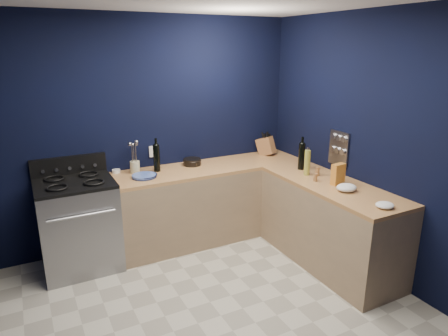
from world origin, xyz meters
TOP-DOWN VIEW (x-y plane):
  - floor at (0.00, 0.00)m, footprint 3.50×3.50m
  - wall_back at (0.00, 1.76)m, footprint 3.50×0.02m
  - wall_right at (1.76, 0.00)m, footprint 0.02×3.50m
  - wall_front at (0.00, -1.76)m, footprint 3.50×0.02m
  - cab_back at (0.60, 1.44)m, footprint 2.30×0.63m
  - top_back at (0.60, 1.44)m, footprint 2.30×0.63m
  - cab_right at (1.44, 0.29)m, footprint 0.63×1.67m
  - top_right at (1.44, 0.29)m, footprint 0.63×1.67m
  - gas_range at (-0.93, 1.42)m, footprint 0.76×0.66m
  - oven_door at (-0.93, 1.10)m, footprint 0.59×0.02m
  - cooktop at (-0.93, 1.42)m, footprint 0.76×0.66m
  - backguard at (-0.93, 1.72)m, footprint 0.76×0.06m
  - spice_panel at (1.74, 0.55)m, footprint 0.02×0.28m
  - wall_outlet at (0.00, 1.74)m, footprint 0.09×0.02m
  - plate_stack at (-0.22, 1.38)m, footprint 0.29×0.29m
  - ramekin at (-0.45, 1.69)m, footprint 0.12×0.12m
  - utensil_crock at (-0.26, 1.59)m, footprint 0.12×0.12m
  - wine_bottle_back at (-0.02, 1.53)m, footprint 0.10×0.10m
  - lemon_basket at (0.42, 1.57)m, footprint 0.21×0.21m
  - knife_block at (1.46, 1.58)m, footprint 0.23×0.29m
  - wine_bottle_right at (1.46, 0.84)m, footprint 0.09×0.09m
  - oil_bottle at (1.39, 0.64)m, footprint 0.08×0.08m
  - spice_jar_near at (1.47, 0.57)m, footprint 0.06×0.06m
  - spice_jar_far at (1.33, 0.43)m, footprint 0.05×0.05m
  - crouton_bag at (1.46, 0.25)m, footprint 0.16×0.09m
  - towel_front at (1.40, 0.06)m, footprint 0.25×0.24m
  - towel_end at (1.40, -0.41)m, footprint 0.20×0.19m

SIDE VIEW (x-z plane):
  - floor at x=0.00m, z-range -0.02..0.00m
  - cab_back at x=0.60m, z-range 0.00..0.86m
  - cab_right at x=1.44m, z-range 0.00..0.86m
  - oven_door at x=-0.93m, z-range 0.24..0.66m
  - gas_range at x=-0.93m, z-range 0.00..0.92m
  - top_back at x=0.60m, z-range 0.86..0.90m
  - top_right at x=1.44m, z-range 0.86..0.90m
  - plate_stack at x=-0.22m, z-range 0.90..0.93m
  - ramekin at x=-0.45m, z-range 0.90..0.94m
  - towel_end at x=1.40m, z-range 0.90..0.95m
  - cooktop at x=-0.93m, z-range 0.92..0.95m
  - towel_front at x=1.40m, z-range 0.90..0.97m
  - lemon_basket at x=0.42m, z-range 0.90..0.98m
  - spice_jar_far at x=1.33m, z-range 0.90..0.98m
  - spice_jar_near at x=1.47m, z-range 0.90..1.00m
  - utensil_crock at x=-0.26m, z-range 0.90..1.03m
  - crouton_bag at x=1.46m, z-range 0.90..1.12m
  - knife_block at x=1.46m, z-range 0.87..1.15m
  - backguard at x=-0.93m, z-range 0.94..1.14m
  - oil_bottle at x=1.39m, z-range 0.90..1.18m
  - wine_bottle_right at x=1.46m, z-range 0.90..1.20m
  - wine_bottle_back at x=-0.02m, z-range 0.90..1.20m
  - wall_outlet at x=0.00m, z-range 1.02..1.15m
  - spice_panel at x=1.74m, z-range 0.99..1.37m
  - wall_back at x=0.00m, z-range 0.00..2.60m
  - wall_right at x=1.76m, z-range 0.00..2.60m
  - wall_front at x=0.00m, z-range 0.00..2.60m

